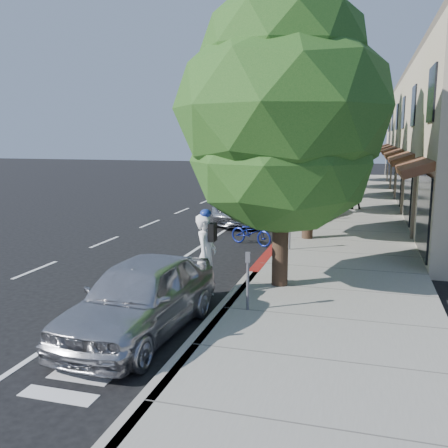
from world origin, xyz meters
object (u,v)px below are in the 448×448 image
(street_tree_4, at_px, (339,126))
(bicycle, at_px, (251,232))
(street_tree_5, at_px, (343,125))
(street_tree_0, at_px, (283,113))
(pedestrian, at_px, (353,191))
(near_car_a, at_px, (140,297))
(silver_suv, at_px, (248,205))
(dark_sedan, at_px, (290,202))
(street_tree_1, at_px, (311,112))
(street_tree_3, at_px, (334,112))
(cyclist, at_px, (206,256))
(white_pickup, at_px, (284,183))
(street_tree_2, at_px, (324,127))
(dark_suv_far, at_px, (292,178))

(street_tree_4, height_order, bicycle, street_tree_4)
(street_tree_5, bearing_deg, street_tree_0, -90.00)
(bicycle, distance_m, pedestrian, 9.65)
(street_tree_0, bearing_deg, near_car_a, -121.31)
(street_tree_5, distance_m, silver_suv, 20.87)
(dark_sedan, bearing_deg, street_tree_1, -72.88)
(street_tree_3, distance_m, street_tree_4, 6.04)
(cyclist, bearing_deg, street_tree_4, -7.07)
(street_tree_3, distance_m, white_pickup, 5.70)
(bicycle, xyz_separation_m, pedestrian, (3.22, 9.07, 0.63))
(street_tree_1, bearing_deg, street_tree_2, 90.00)
(street_tree_0, bearing_deg, silver_suv, 107.66)
(street_tree_0, bearing_deg, cyclist, -147.99)
(street_tree_3, xyz_separation_m, white_pickup, (-3.10, 1.93, -4.37))
(street_tree_2, bearing_deg, street_tree_0, -90.00)
(street_tree_3, relative_size, cyclist, 4.21)
(street_tree_2, relative_size, dark_suv_far, 1.32)
(street_tree_4, height_order, near_car_a, street_tree_4)
(street_tree_5, relative_size, white_pickup, 1.33)
(street_tree_2, distance_m, street_tree_5, 18.01)
(street_tree_2, distance_m, street_tree_4, 12.00)
(street_tree_4, xyz_separation_m, cyclist, (-1.60, -25.00, -3.48))
(street_tree_2, xyz_separation_m, street_tree_3, (0.00, 6.00, 0.95))
(street_tree_5, distance_m, dark_suv_far, 8.01)
(cyclist, bearing_deg, street_tree_5, -6.36)
(street_tree_0, bearing_deg, street_tree_4, 90.00)
(street_tree_1, xyz_separation_m, street_tree_5, (-0.00, 24.00, 0.04))
(street_tree_3, relative_size, bicycle, 5.00)
(street_tree_3, relative_size, street_tree_4, 1.17)
(white_pickup, bearing_deg, cyclist, -92.33)
(pedestrian, bearing_deg, street_tree_3, -98.27)
(cyclist, distance_m, silver_suv, 10.84)
(dark_suv_far, relative_size, near_car_a, 1.18)
(street_tree_5, height_order, pedestrian, street_tree_5)
(street_tree_3, height_order, near_car_a, street_tree_3)
(dark_sedan, bearing_deg, street_tree_2, 37.01)
(street_tree_4, bearing_deg, street_tree_3, -90.00)
(street_tree_1, distance_m, pedestrian, 8.92)
(street_tree_2, bearing_deg, street_tree_4, 90.00)
(street_tree_0, xyz_separation_m, cyclist, (-1.60, -1.00, -3.33))
(cyclist, bearing_deg, dark_sedan, -4.36)
(street_tree_2, distance_m, pedestrian, 4.01)
(white_pickup, bearing_deg, dark_sedan, -85.65)
(cyclist, xyz_separation_m, pedestrian, (2.96, 15.07, 0.07))
(white_pickup, distance_m, pedestrian, 7.37)
(street_tree_4, distance_m, cyclist, 25.29)
(street_tree_0, height_order, dark_sedan, street_tree_0)
(street_tree_1, height_order, street_tree_4, street_tree_1)
(street_tree_1, distance_m, dark_sedan, 6.45)
(street_tree_3, bearing_deg, street_tree_1, -90.00)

